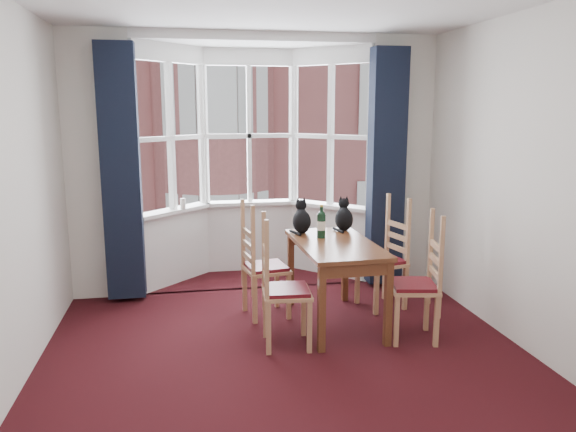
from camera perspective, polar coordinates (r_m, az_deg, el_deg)
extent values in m
plane|color=black|center=(4.40, 0.89, -16.25)|extent=(4.50, 4.50, 0.00)
plane|color=silver|center=(4.77, 25.24, 2.54)|extent=(0.00, 4.50, 4.50)
plane|color=silver|center=(1.87, 14.74, -8.58)|extent=(4.00, 0.00, 4.00)
cube|color=silver|center=(6.18, -18.56, 4.71)|extent=(0.70, 0.12, 2.80)
cube|color=silver|center=(6.58, 11.31, 5.41)|extent=(0.70, 0.12, 2.80)
cube|color=black|center=(5.98, -16.59, 4.15)|extent=(0.38, 0.22, 2.60)
cube|color=black|center=(6.34, 9.95, 4.80)|extent=(0.38, 0.22, 2.60)
cube|color=brown|center=(5.22, 4.84, -2.89)|extent=(0.73, 1.30, 0.04)
cube|color=brown|center=(4.71, 3.43, -9.42)|extent=(0.06, 0.06, 0.75)
cube|color=brown|center=(5.80, 0.27, -5.45)|extent=(0.06, 0.06, 0.75)
cube|color=brown|center=(4.89, 10.14, -8.79)|extent=(0.06, 0.06, 0.75)
cube|color=brown|center=(5.95, 5.83, -5.09)|extent=(0.06, 0.06, 0.75)
cube|color=tan|center=(4.80, -0.13, -7.66)|extent=(0.43, 0.45, 0.06)
cube|color=#520E15|center=(4.79, -0.13, -7.49)|extent=(0.39, 0.41, 0.03)
cube|color=tan|center=(5.48, -2.24, -5.28)|extent=(0.46, 0.48, 0.06)
cube|color=#520E15|center=(5.48, -2.24, -5.13)|extent=(0.42, 0.43, 0.03)
cube|color=tan|center=(5.05, 12.62, -6.97)|extent=(0.47, 0.49, 0.06)
cube|color=#520E15|center=(5.05, 12.62, -6.81)|extent=(0.43, 0.44, 0.03)
cube|color=tan|center=(5.78, 9.49, -4.56)|extent=(0.49, 0.50, 0.06)
cube|color=#520E15|center=(5.78, 9.49, -4.41)|extent=(0.44, 0.45, 0.03)
ellipsoid|color=black|center=(5.57, 1.40, -0.57)|extent=(0.21, 0.26, 0.24)
sphere|color=black|center=(5.62, 1.33, 1.10)|extent=(0.12, 0.12, 0.11)
cone|color=black|center=(5.61, 1.02, 1.66)|extent=(0.04, 0.04, 0.05)
cone|color=black|center=(5.62, 1.65, 1.66)|extent=(0.04, 0.04, 0.05)
ellipsoid|color=black|center=(5.71, 5.70, -0.35)|extent=(0.23, 0.27, 0.23)
sphere|color=black|center=(5.76, 5.68, 1.27)|extent=(0.13, 0.13, 0.11)
cone|color=black|center=(5.75, 5.39, 1.81)|extent=(0.05, 0.05, 0.05)
cone|color=black|center=(5.75, 6.00, 1.81)|extent=(0.05, 0.05, 0.05)
cylinder|color=black|center=(5.36, 3.40, -1.02)|extent=(0.08, 0.08, 0.23)
sphere|color=black|center=(5.34, 3.41, 0.12)|extent=(0.07, 0.07, 0.07)
cylinder|color=black|center=(5.33, 3.42, 0.58)|extent=(0.03, 0.03, 0.10)
cylinder|color=gold|center=(5.32, 3.43, 1.05)|extent=(0.03, 0.03, 0.02)
cylinder|color=silver|center=(5.36, 3.40, -0.96)|extent=(0.08, 0.08, 0.09)
cylinder|color=white|center=(6.53, -10.63, 1.24)|extent=(0.06, 0.06, 0.12)
plane|color=#333335|center=(36.98, -8.92, -1.68)|extent=(80.00, 80.00, 0.00)
cube|color=#A85A57|center=(18.13, -7.98, 7.66)|extent=(18.00, 6.00, 14.00)
cylinder|color=#A85A57|center=(15.14, -7.48, 7.04)|extent=(3.20, 3.20, 14.00)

